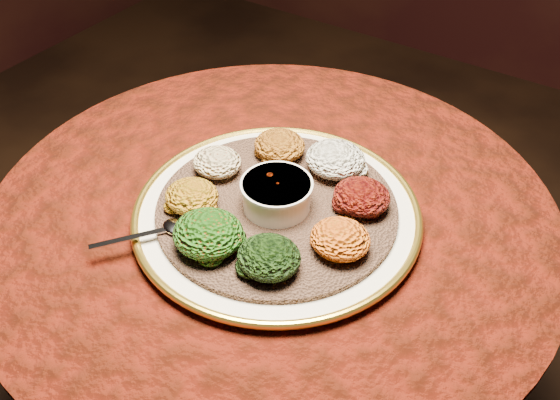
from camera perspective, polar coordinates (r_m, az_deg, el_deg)
The scene contains 13 objects.
table at distance 1.17m, azimuth -0.70°, elevation -7.12°, with size 0.96×0.96×0.73m.
platter at distance 1.01m, azimuth -0.30°, elevation -1.22°, with size 0.47×0.47×0.02m.
injera at distance 1.01m, azimuth -0.30°, elevation -0.77°, with size 0.39×0.39×0.01m, color brown.
stew_bowl at distance 0.99m, azimuth -0.31°, elevation 0.65°, with size 0.12×0.12×0.05m.
spoon at distance 0.97m, azimuth -10.16°, elevation -2.59°, with size 0.11×0.12×0.01m.
portion_ayib at distance 1.06m, azimuth 5.08°, elevation 3.74°, with size 0.10×0.10×0.05m, color silver.
portion_kitfo at distance 1.00m, azimuth 7.48°, elevation 0.32°, with size 0.09×0.09×0.04m, color black.
portion_tikil at distance 0.92m, azimuth 5.52°, elevation -3.57°, with size 0.09×0.09×0.04m, color #A26A0D.
portion_gomen at distance 0.89m, azimuth -1.02°, elevation -5.26°, with size 0.09×0.09×0.04m, color black.
portion_mixveg at distance 0.93m, azimuth -6.58°, elevation -3.07°, with size 0.11×0.10×0.05m, color maroon.
portion_kik at distance 1.00m, azimuth -8.06°, elevation 0.35°, with size 0.09×0.08×0.04m, color #A1600E.
portion_timatim at distance 1.06m, azimuth -5.77°, elevation 3.46°, with size 0.08×0.08×0.04m, color maroon.
portion_shiro at distance 1.09m, azimuth -0.04°, elevation 5.02°, with size 0.09×0.09×0.04m, color #864C10.
Camera 1 is at (0.44, -0.64, 1.43)m, focal length 40.00 mm.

